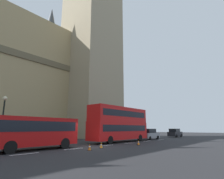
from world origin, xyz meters
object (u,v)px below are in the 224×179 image
double_decker_bus (120,123)px  traffic_cone_middle (101,145)px  sedan_trailing (175,133)px  traffic_cone_west (90,147)px  sedan_lead (149,134)px  traffic_cone_east (138,143)px  street_lamp (3,117)px

double_decker_bus → traffic_cone_middle: 8.67m
sedan_trailing → traffic_cone_west: bearing=-172.2°
sedan_lead → sedan_trailing: size_ratio=1.00×
double_decker_bus → sedan_trailing: size_ratio=2.47×
sedan_lead → traffic_cone_middle: 16.08m
double_decker_bus → traffic_cone_west: (-9.53, -4.05, -2.43)m
traffic_cone_east → sedan_lead: bearing=22.6°
sedan_lead → traffic_cone_west: size_ratio=7.59×
double_decker_bus → traffic_cone_east: double_decker_bus is taller
double_decker_bus → traffic_cone_east: bearing=-115.9°
sedan_trailing → traffic_cone_east: (-22.41, -4.50, -0.63)m
double_decker_bus → sedan_trailing: double_decker_bus is taller
sedan_lead → street_lamp: size_ratio=0.83×
traffic_cone_middle → street_lamp: 10.69m
double_decker_bus → sedan_trailing: bearing=0.1°
sedan_lead → double_decker_bus: bearing=178.9°
traffic_cone_west → traffic_cone_east: size_ratio=1.00×
double_decker_bus → traffic_cone_west: double_decker_bus is taller
sedan_lead → street_lamp: 22.75m
traffic_cone_west → street_lamp: 10.04m
double_decker_bus → street_lamp: street_lamp is taller
traffic_cone_west → traffic_cone_middle: size_ratio=1.00×
double_decker_bus → sedan_lead: (8.18, -0.16, -1.80)m
double_decker_bus → street_lamp: size_ratio=2.06×
traffic_cone_middle → street_lamp: street_lamp is taller
traffic_cone_east → street_lamp: 15.10m
sedan_trailing → traffic_cone_west: size_ratio=7.59×
traffic_cone_east → street_lamp: bearing=142.8°
double_decker_bus → traffic_cone_west: bearing=-157.0°
sedan_trailing → double_decker_bus: bearing=-179.9°
sedan_lead → traffic_cone_east: (-10.35, -4.31, -0.63)m
sedan_lead → street_lamp: bearing=168.1°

